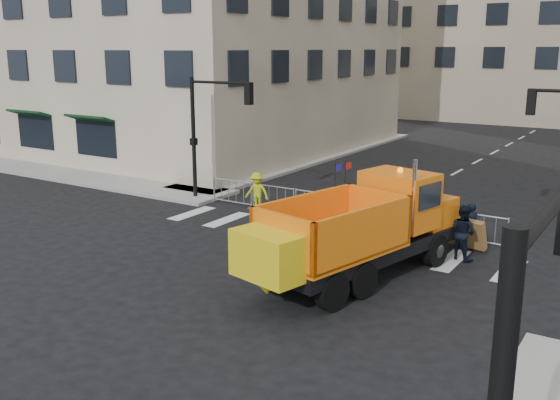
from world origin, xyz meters
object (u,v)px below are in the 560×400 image
Objects in this scene: cop_a at (470,226)px; cop_c at (394,222)px; worker at (257,192)px; cop_b at (463,232)px; newspaper_box at (444,212)px; plow_truck at (358,228)px.

cop_c reaches higher than cop_a.
cop_b is at bearing -12.11° from worker.
cop_c is (-2.39, 0.21, -0.05)m from cop_b.
newspaper_box is (-1.55, 2.91, -0.20)m from cop_b.
cop_b is 1.06× the size of cop_c.
plow_truck is at bearing 79.20° from cop_b.
cop_a is 0.95× the size of cop_c.
cop_b is (2.05, 3.43, -0.67)m from plow_truck.
cop_b is (0.12, -1.23, 0.10)m from cop_a.
cop_a is at bearing -9.30° from plow_truck.
worker is at bearing -28.08° from cop_a.
cop_b reaches higher than cop_a.
plow_truck is at bearing -39.29° from worker.
plow_truck reaches higher than cop_c.
cop_c is at bearing -127.11° from newspaper_box.
plow_truck is 8.00m from worker.
cop_a is 1.24m from cop_b.
newspaper_box is at bearing -151.23° from cop_c.
cop_a is 2.20m from newspaper_box.
plow_truck reaches higher than cop_a.
newspaper_box is (0.85, 2.70, -0.14)m from cop_c.
plow_truck is 6.42m from newspaper_box.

